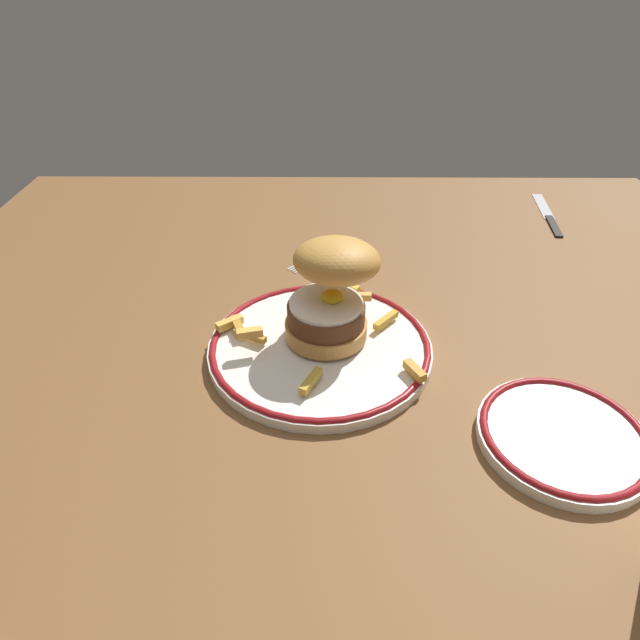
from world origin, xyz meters
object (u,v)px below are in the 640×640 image
object	(u,v)px
dinner_plate	(320,346)
burger	(332,288)
knife	(549,217)
side_plate	(563,436)
fork	(324,255)

from	to	relation	value
dinner_plate	burger	world-z (taller)	burger
knife	burger	bearing A→B (deg)	-137.17
side_plate	knife	bearing A→B (deg)	72.68
fork	dinner_plate	bearing A→B (deg)	-90.95
dinner_plate	fork	bearing A→B (deg)	89.05
dinner_plate	side_plate	bearing A→B (deg)	-30.40
burger	knife	xyz separation A→B (cm)	(37.76, 35.00, -7.31)
burger	knife	world-z (taller)	burger
fork	side_plate	bearing A→B (deg)	-58.35
dinner_plate	side_plate	distance (cm)	26.96
dinner_plate	side_plate	world-z (taller)	same
burger	knife	bearing A→B (deg)	42.83
burger	side_plate	distance (cm)	27.83
dinner_plate	burger	bearing A→B (deg)	57.86
burger	knife	size ratio (longest dim) A/B	0.68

